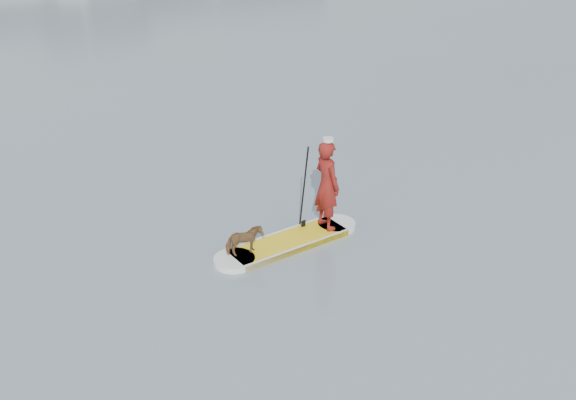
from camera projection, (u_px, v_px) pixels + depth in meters
ground at (225, 237)px, 13.21m from camera, size 140.00×140.00×0.00m
paddleboard at (288, 242)px, 12.89m from camera, size 3.30×0.89×0.12m
paddler at (327, 185)px, 12.94m from camera, size 0.51×0.73×1.89m
white_cap at (328, 140)px, 12.51m from camera, size 0.22×0.22×0.07m
dog at (244, 241)px, 12.21m from camera, size 0.76×0.47×0.59m
paddle at (304, 197)px, 13.05m from camera, size 0.10×0.30×2.00m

